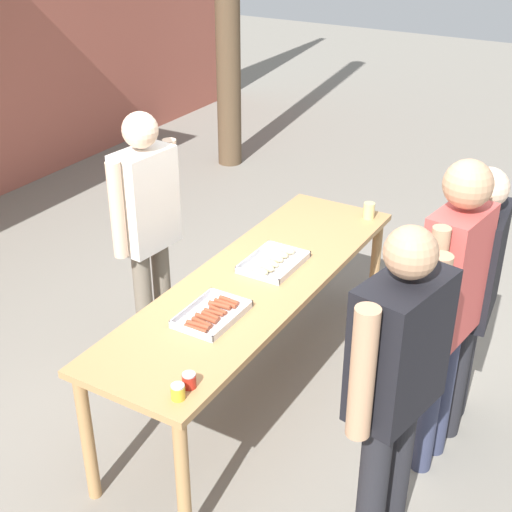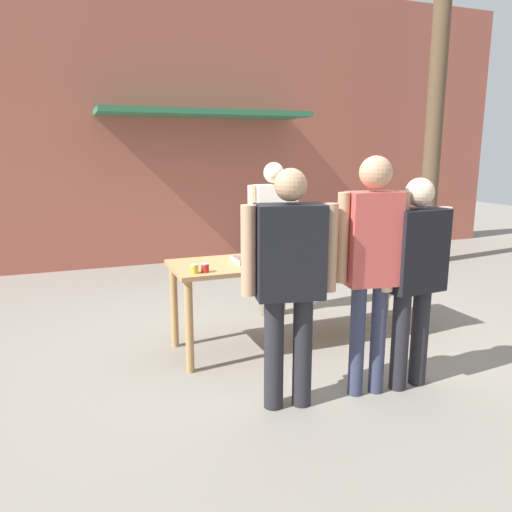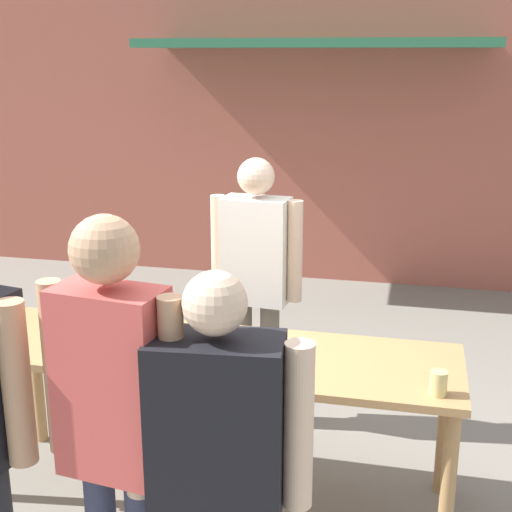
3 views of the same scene
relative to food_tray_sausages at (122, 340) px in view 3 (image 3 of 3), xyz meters
name	(u,v)px [view 3 (image 3 of 3)]	position (x,y,z in m)	size (l,w,h in m)	color
ground_plane	(214,493)	(0.49, 0.01, -0.87)	(24.00, 24.00, 0.00)	gray
building_facade_back	(323,59)	(0.49, 3.99, 1.39)	(12.00, 1.11, 4.50)	#A85647
serving_table	(212,367)	(0.49, 0.01, -0.11)	(2.53, 0.74, 0.85)	tan
food_tray_sausages	(122,340)	(0.00, 0.00, 0.00)	(0.41, 0.28, 0.04)	silver
food_tray_buns	(248,351)	(0.68, 0.00, 0.01)	(0.41, 0.30, 0.06)	silver
condiment_jar_ketchup	(3,344)	(-0.55, -0.24, 0.02)	(0.07, 0.07, 0.08)	#B22319
beer_cup	(439,383)	(1.62, -0.24, 0.04)	(0.08, 0.08, 0.11)	#DBC67A
person_server_behind_table	(256,269)	(0.53, 0.85, 0.17)	(0.58, 0.26, 1.73)	#756B5B
person_customer_with_cup	(217,460)	(0.86, -1.16, 0.11)	(0.65, 0.29, 1.66)	#232328
person_customer_waiting_in_line	(114,412)	(0.48, -1.14, 0.24)	(0.55, 0.26, 1.82)	#333851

